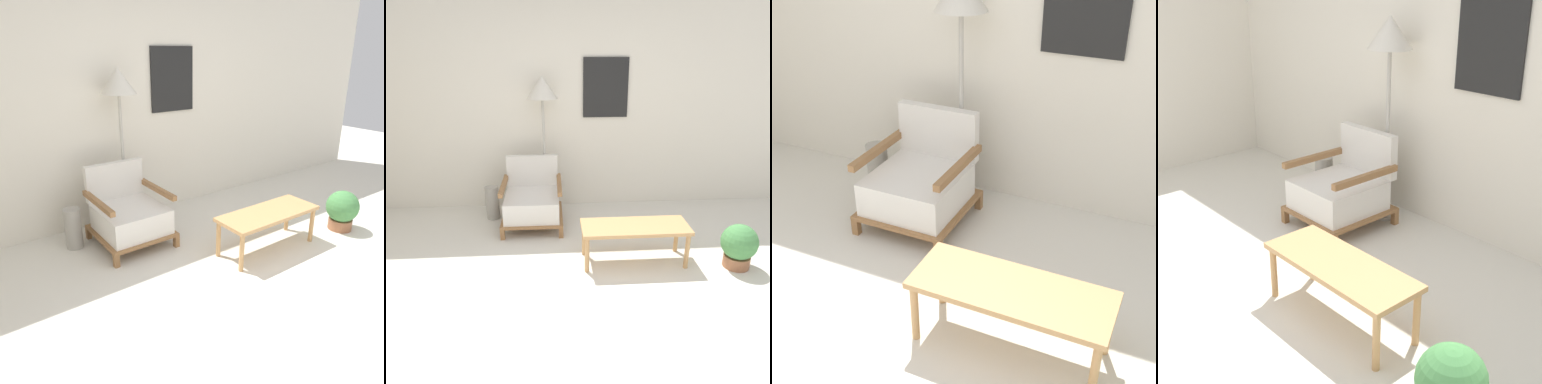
# 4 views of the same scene
# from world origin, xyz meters

# --- Properties ---
(ground_plane) EXTENTS (14.00, 14.00, 0.00)m
(ground_plane) POSITION_xyz_m (0.00, 0.00, 0.00)
(ground_plane) COLOR silver
(wall_back) EXTENTS (8.00, 0.09, 2.70)m
(wall_back) POSITION_xyz_m (0.00, 2.51, 1.35)
(wall_back) COLOR silver
(wall_back) RESTS_ON ground_plane
(armchair) EXTENTS (0.71, 0.74, 0.78)m
(armchair) POSITION_xyz_m (-0.49, 1.87, 0.31)
(armchair) COLOR olive
(armchair) RESTS_ON ground_plane
(floor_lamp) EXTENTS (0.37, 0.37, 1.72)m
(floor_lamp) POSITION_xyz_m (-0.33, 2.25, 1.49)
(floor_lamp) COLOR #B7B2A8
(floor_lamp) RESTS_ON ground_plane
(coffee_table) EXTENTS (1.05, 0.40, 0.40)m
(coffee_table) POSITION_xyz_m (0.56, 0.95, 0.35)
(coffee_table) COLOR tan
(coffee_table) RESTS_ON ground_plane
(vase) EXTENTS (0.17, 0.17, 0.42)m
(vase) POSITION_xyz_m (-0.99, 2.09, 0.21)
(vase) COLOR #9E998E
(vase) RESTS_ON ground_plane
(potted_plant) EXTENTS (0.35, 0.35, 0.44)m
(potted_plant) POSITION_xyz_m (1.55, 0.78, 0.24)
(potted_plant) COLOR #935B3D
(potted_plant) RESTS_ON ground_plane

